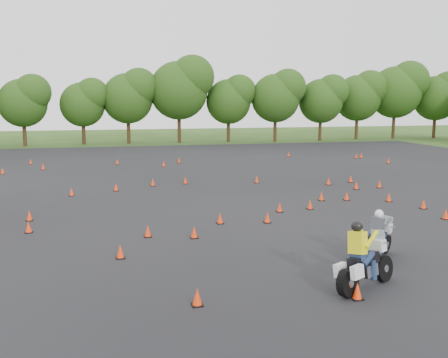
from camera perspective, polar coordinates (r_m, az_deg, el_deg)
ground at (r=22.85m, az=2.27°, el=-4.53°), size 140.00×140.00×0.00m
asphalt_pad at (r=28.55m, az=-0.91°, el=-1.75°), size 62.00×62.00×0.00m
treeline at (r=57.46m, az=-3.69°, el=8.36°), size 86.75×32.64×11.20m
traffic_cones at (r=27.71m, az=1.96°, el=-1.61°), size 32.39×33.11×0.45m
rider_grey at (r=17.69m, az=16.98°, el=-6.02°), size 2.23×1.99×1.77m
rider_yellow at (r=14.86m, az=16.21°, el=-8.39°), size 2.66×1.97×2.01m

